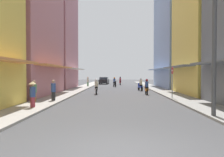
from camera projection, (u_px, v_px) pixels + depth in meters
ground_plane at (118, 91)px, 26.98m from camera, size 111.45×111.45×0.00m
sidewalk_left at (76, 90)px, 27.11m from camera, size 2.20×58.66×0.12m
sidewalk_right at (160, 90)px, 26.85m from camera, size 2.20×58.66×0.12m
building_left_mid at (20, 34)px, 20.58m from camera, size 7.05×9.71×11.80m
building_left_far at (52, 29)px, 30.42m from camera, size 7.05×8.53×16.80m
building_right_mid at (213, 35)px, 21.35m from camera, size 7.05×8.44×11.95m
building_right_far at (180, 30)px, 32.35m from camera, size 7.05×11.75×17.47m
motorbike_red at (120, 81)px, 41.35m from camera, size 0.55×1.81×1.58m
motorbike_blue at (140, 85)px, 26.74m from camera, size 0.62×1.79×1.58m
motorbike_orange at (147, 88)px, 21.79m from camera, size 0.55×1.81×1.58m
motorbike_silver at (96, 87)px, 22.14m from camera, size 0.56×1.80×1.58m
motorbike_black at (115, 83)px, 34.72m from camera, size 0.65×1.78×1.58m
parked_car at (104, 81)px, 44.80m from camera, size 2.02×4.21×1.45m
pedestrian_foreground at (53, 91)px, 15.88m from camera, size 0.34×0.34×1.63m
pedestrian_far at (34, 92)px, 15.35m from camera, size 0.34×0.34×1.61m
pedestrian_crossing at (33, 93)px, 12.65m from camera, size 0.44×0.44×1.63m
pedestrian_midway at (88, 82)px, 34.98m from camera, size 0.34×0.34×1.65m
utility_pole at (214, 43)px, 10.01m from camera, size 0.20×1.20×6.84m
street_sign_no_entry at (172, 78)px, 17.29m from camera, size 0.07×0.60×2.65m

